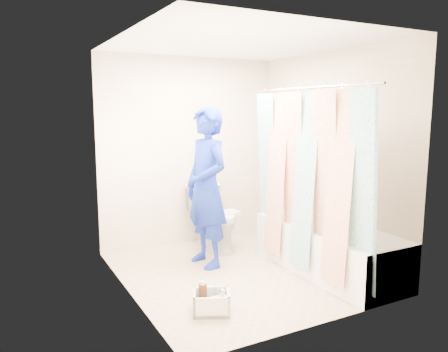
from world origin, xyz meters
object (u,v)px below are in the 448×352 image
bathtub (328,248)px  plumber (207,187)px  cleaning_caddy (212,303)px  toilet (214,217)px

bathtub → plumber: bearing=142.1°
bathtub → plumber: 1.47m
cleaning_caddy → toilet: bearing=87.3°
plumber → cleaning_caddy: size_ratio=4.56×
bathtub → toilet: 1.50m
toilet → cleaning_caddy: toilet is taller
plumber → cleaning_caddy: 1.44m
bathtub → cleaning_caddy: (-1.53, -0.28, -0.18)m
bathtub → toilet: bearing=118.4°
cleaning_caddy → bathtub: bearing=34.9°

